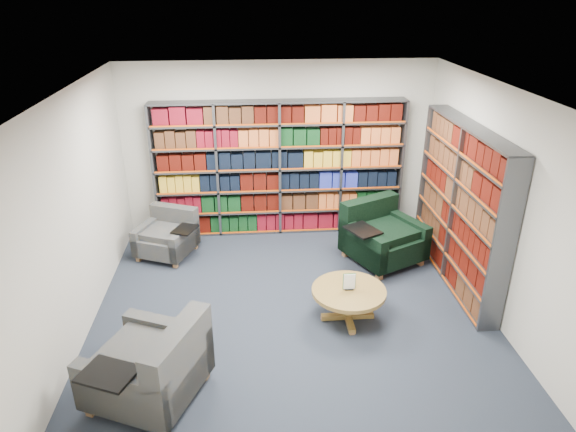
{
  "coord_description": "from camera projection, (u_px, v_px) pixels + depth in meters",
  "views": [
    {
      "loc": [
        -0.5,
        -5.55,
        3.85
      ],
      "look_at": [
        0.0,
        0.6,
        1.05
      ],
      "focal_mm": 32.0,
      "sensor_mm": 36.0,
      "label": 1
    }
  ],
  "objects": [
    {
      "name": "chair_teal_left",
      "position": [
        169.0,
        236.0,
        7.94
      ],
      "size": [
        1.03,
        1.01,
        0.7
      ],
      "color": "#011534",
      "rests_on": "ground"
    },
    {
      "name": "room_shell",
      "position": [
        292.0,
        210.0,
        6.09
      ],
      "size": [
        5.02,
        5.02,
        2.82
      ],
      "color": "#1C222E",
      "rests_on": "ground"
    },
    {
      "name": "chair_teal_front",
      "position": [
        155.0,
        369.0,
        5.08
      ],
      "size": [
        1.31,
        1.33,
        0.9
      ],
      "color": "#011534",
      "rests_on": "ground"
    },
    {
      "name": "bookshelf_right",
      "position": [
        460.0,
        207.0,
        6.93
      ],
      "size": [
        0.28,
        2.5,
        2.2
      ],
      "color": "#47494F",
      "rests_on": "ground"
    },
    {
      "name": "coffee_table",
      "position": [
        349.0,
        295.0,
        6.32
      ],
      "size": [
        0.92,
        0.92,
        0.64
      ],
      "color": "olive",
      "rests_on": "ground"
    },
    {
      "name": "bookshelf_back",
      "position": [
        279.0,
        169.0,
        8.34
      ],
      "size": [
        4.0,
        0.28,
        2.2
      ],
      "color": "#47494F",
      "rests_on": "ground"
    },
    {
      "name": "chair_green_right",
      "position": [
        380.0,
        237.0,
        7.76
      ],
      "size": [
        1.32,
        1.31,
        0.89
      ],
      "color": "black",
      "rests_on": "ground"
    }
  ]
}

